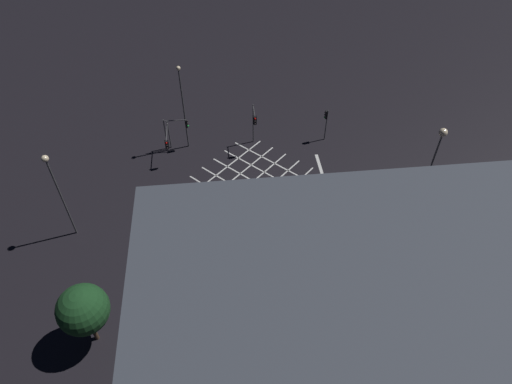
{
  "coord_description": "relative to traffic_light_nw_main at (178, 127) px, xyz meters",
  "views": [
    {
      "loc": [
        -2.98,
        -28.77,
        29.64
      ],
      "look_at": [
        0.0,
        0.0,
        0.86
      ],
      "focal_mm": 32.0,
      "sensor_mm": 36.0,
      "label": 1
    }
  ],
  "objects": [
    {
      "name": "street_lamp_west",
      "position": [
        20.38,
        -11.44,
        4.59
      ],
      "size": [
        0.64,
        0.64,
        9.45
      ],
      "color": "#424244",
      "rests_on": "ground_plane"
    },
    {
      "name": "pedestrian_railing",
      "position": [
        5.85,
        -18.1,
        -2.0
      ],
      "size": [
        6.71,
        0.74,
        1.05
      ],
      "rotation": [
        0.0,
        0.0,
        -0.1
      ],
      "color": "#B7B7BC",
      "rests_on": "ground_plane"
    },
    {
      "name": "street_tree_near",
      "position": [
        -5.51,
        -20.32,
        1.09
      ],
      "size": [
        3.38,
        3.38,
        5.46
      ],
      "color": "#473323",
      "rests_on": "ground_plane"
    },
    {
      "name": "traffic_light_ne_main",
      "position": [
        14.79,
        -0.03,
        -0.09
      ],
      "size": [
        0.39,
        0.36,
        3.61
      ],
      "rotation": [
        0.0,
        0.0,
        3.14
      ],
      "color": "#424244",
      "rests_on": "ground_plane"
    },
    {
      "name": "traffic_light_median_north",
      "position": [
        7.47,
        -0.62,
        0.62
      ],
      "size": [
        0.36,
        2.03,
        4.53
      ],
      "rotation": [
        0.0,
        0.0,
        -1.57
      ],
      "color": "#424244",
      "rests_on": "ground_plane"
    },
    {
      "name": "waiting_car",
      "position": [
        9.67,
        -18.77,
        -2.1
      ],
      "size": [
        1.73,
        4.41,
        1.19
      ],
      "rotation": [
        0.0,
        0.0,
        1.57
      ],
      "color": "silver",
      "rests_on": "ground_plane"
    },
    {
      "name": "traffic_light_median_south",
      "position": [
        6.83,
        -13.63,
        -0.12
      ],
      "size": [
        0.36,
        3.04,
        3.44
      ],
      "rotation": [
        0.0,
        0.0,
        1.57
      ],
      "color": "#424244",
      "rests_on": "ground_plane"
    },
    {
      "name": "traffic_light_se_main",
      "position": [
        12.65,
        -15.14,
        0.11
      ],
      "size": [
        2.89,
        0.36,
        3.76
      ],
      "rotation": [
        0.0,
        0.0,
        3.14
      ],
      "color": "#424244",
      "rests_on": "ground_plane"
    },
    {
      "name": "street_lamp_east",
      "position": [
        0.8,
        0.29,
        2.95
      ],
      "size": [
        0.4,
        0.4,
        9.08
      ],
      "color": "#424244",
      "rests_on": "ground_plane"
    },
    {
      "name": "traffic_light_nw_cross",
      "position": [
        -0.98,
        -1.46,
        -0.29
      ],
      "size": [
        0.36,
        3.09,
        3.21
      ],
      "rotation": [
        0.0,
        0.0,
        -1.57
      ],
      "color": "#424244",
      "rests_on": "ground_plane"
    },
    {
      "name": "traffic_light_nw_main",
      "position": [
        0.0,
        0.0,
        0.0
      ],
      "size": [
        2.42,
        0.36,
        3.64
      ],
      "color": "#424244",
      "rests_on": "ground_plane"
    },
    {
      "name": "street_lamp_far",
      "position": [
        -8.62,
        -10.37,
        3.42
      ],
      "size": [
        0.53,
        0.53,
        8.5
      ],
      "color": "#424244",
      "rests_on": "ground_plane"
    },
    {
      "name": "road_markings",
      "position": [
        7.25,
        -13.37,
        -2.67
      ],
      "size": [
        16.68,
        21.14,
        0.01
      ],
      "color": "silver",
      "rests_on": "ground_plane"
    },
    {
      "name": "ground_plane",
      "position": [
        6.9,
        -7.94,
        -2.67
      ],
      "size": [
        200.0,
        200.0,
        0.0
      ],
      "primitive_type": "plane",
      "color": "black"
    }
  ]
}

